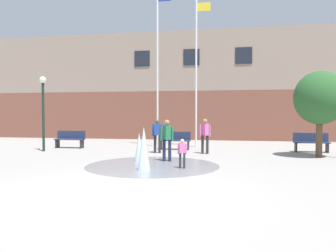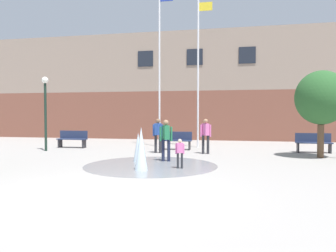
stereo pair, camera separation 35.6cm
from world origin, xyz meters
The scene contains 14 objects.
ground_plane centered at (0.00, 0.00, 0.00)m, with size 100.00×100.00×0.00m, color gray.
library_building centered at (0.00, 18.48, 3.79)m, with size 36.00×6.05×7.59m.
splash_fountain centered at (-0.34, 3.87, 0.45)m, with size 4.68×4.68×1.41m.
park_bench_under_left_flagpole centered at (-5.80, 9.12, 0.48)m, with size 1.60×0.44×0.91m.
park_bench_center centered at (-0.18, 9.34, 0.48)m, with size 1.60×0.44×0.91m.
park_bench_far_right centered at (6.37, 9.35, 0.48)m, with size 1.60×0.44×0.91m.
teen_by_trashcan centered at (0.18, 5.19, 0.93)m, with size 0.50×0.39×1.59m.
child_with_pink_shirt centered at (0.98, 3.68, 0.58)m, with size 0.31×0.20×0.99m.
adult_watching centered at (1.45, 7.84, 0.93)m, with size 0.50×0.39×1.59m.
adult_in_red centered at (-0.75, 7.74, 0.93)m, with size 0.50×0.38×1.59m.
flagpole_left centered at (-1.34, 10.69, 4.66)m, with size 0.80×0.10×8.82m.
flagpole_right centered at (0.80, 10.69, 4.33)m, with size 0.80×0.10×8.17m.
lamp_post_left_lane centered at (-6.33, 7.43, 2.39)m, with size 0.32×0.32×3.62m.
street_tree_near_building centered at (6.23, 7.48, 2.47)m, with size 2.10×2.10×3.60m.
Camera 2 is at (2.79, -7.00, 1.82)m, focal length 35.00 mm.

